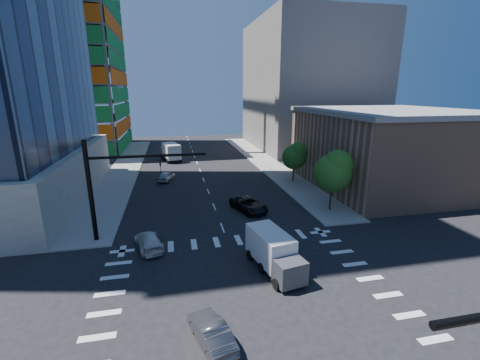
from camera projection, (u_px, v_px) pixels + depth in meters
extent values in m
plane|color=black|center=(252.00, 304.00, 20.28)|extent=(160.00, 160.00, 0.00)
cube|color=silver|center=(252.00, 304.00, 20.28)|extent=(20.00, 20.00, 0.01)
cube|color=gray|center=(264.00, 162.00, 60.45)|extent=(5.00, 60.00, 0.15)
cube|color=gray|center=(125.00, 168.00, 55.41)|extent=(5.00, 60.00, 0.15)
cube|color=#177E34|center=(116.00, 35.00, 69.07)|extent=(0.12, 24.00, 49.00)
cube|color=#CE540C|center=(27.00, 21.00, 54.67)|extent=(24.00, 0.12, 49.00)
cube|color=#A67C60|center=(388.00, 150.00, 44.70)|extent=(20.00, 22.00, 10.00)
cube|color=slate|center=(392.00, 111.00, 43.27)|extent=(20.50, 22.50, 0.60)
cube|color=slate|center=(308.00, 86.00, 73.75)|extent=(24.00, 30.00, 28.00)
cylinder|color=black|center=(90.00, 192.00, 27.54)|extent=(0.40, 0.40, 9.00)
cylinder|color=black|center=(148.00, 156.00, 27.77)|extent=(10.00, 0.24, 0.24)
imported|color=black|center=(161.00, 168.00, 28.27)|extent=(0.16, 0.20, 1.00)
cylinder|color=#382316|center=(330.00, 200.00, 35.64)|extent=(0.20, 0.20, 2.27)
sphere|color=#165115|center=(332.00, 173.00, 34.81)|extent=(4.16, 4.16, 4.16)
sphere|color=#447D29|center=(338.00, 165.00, 34.35)|extent=(3.25, 3.25, 3.25)
cylinder|color=#382316|center=(293.00, 175.00, 47.05)|extent=(0.20, 0.20, 1.92)
sphere|color=#165115|center=(294.00, 157.00, 46.35)|extent=(3.52, 3.52, 3.52)
sphere|color=#447D29|center=(298.00, 152.00, 45.92)|extent=(2.75, 2.75, 2.75)
imported|color=black|center=(249.00, 204.00, 35.89)|extent=(4.04, 5.80, 1.47)
imported|color=silver|center=(149.00, 241.00, 27.27)|extent=(2.97, 4.87, 1.32)
imported|color=silver|center=(167.00, 176.00, 47.82)|extent=(2.97, 4.51, 1.43)
imported|color=#48484D|center=(211.00, 332.00, 17.01)|extent=(2.45, 4.25, 1.33)
cube|color=silver|center=(276.00, 251.00, 23.50)|extent=(2.90, 4.74, 2.30)
cube|color=#44454C|center=(275.00, 258.00, 23.65)|extent=(2.29, 1.94, 1.68)
cube|color=#B9B8BA|center=(170.00, 150.00, 61.73)|extent=(3.61, 5.63, 2.70)
cube|color=#44454C|center=(170.00, 153.00, 61.91)|extent=(2.75, 2.37, 1.97)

